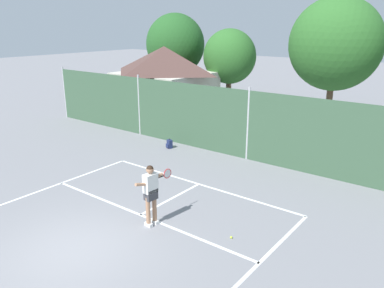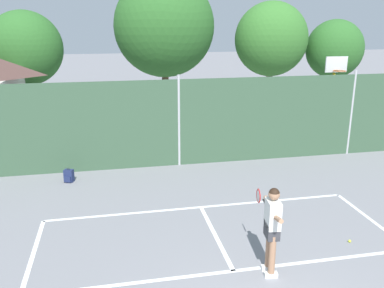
{
  "view_description": "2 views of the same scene",
  "coord_description": "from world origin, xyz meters",
  "views": [
    {
      "loc": [
        7.75,
        -5.0,
        5.64
      ],
      "look_at": [
        -0.36,
        5.55,
        1.47
      ],
      "focal_mm": 35.91,
      "sensor_mm": 36.0,
      "label": 1
    },
    {
      "loc": [
        -2.25,
        -4.43,
        4.89
      ],
      "look_at": [
        -0.14,
        6.02,
        1.66
      ],
      "focal_mm": 38.33,
      "sensor_mm": 36.0,
      "label": 2
    }
  ],
  "objects": [
    {
      "name": "ground_plane",
      "position": [
        0.0,
        0.0,
        0.0
      ],
      "size": [
        120.0,
        120.0,
        0.0
      ],
      "primitive_type": "plane",
      "color": "gray"
    },
    {
      "name": "court_markings",
      "position": [
        0.0,
        0.65,
        0.0
      ],
      "size": [
        8.3,
        11.1,
        0.01
      ],
      "color": "white",
      "rests_on": "ground"
    },
    {
      "name": "chainlink_fence",
      "position": [
        0.0,
        9.0,
        1.51
      ],
      "size": [
        26.09,
        0.09,
        3.16
      ],
      "color": "#38563D",
      "rests_on": "ground"
    },
    {
      "name": "clubhouse_building",
      "position": [
        -8.88,
        13.73,
        2.23
      ],
      "size": [
        5.82,
        5.34,
        4.3
      ],
      "color": "beige",
      "rests_on": "ground"
    },
    {
      "name": "treeline_backdrop",
      "position": [
        -1.01,
        17.27,
        4.1
      ],
      "size": [
        25.16,
        4.64,
        7.14
      ],
      "color": "brown",
      "rests_on": "ground"
    },
    {
      "name": "tennis_player",
      "position": [
        0.68,
        2.27,
        1.11
      ],
      "size": [
        0.3,
        1.44,
        1.85
      ],
      "color": "silver",
      "rests_on": "ground"
    },
    {
      "name": "tennis_ball",
      "position": [
        2.94,
        3.03,
        0.03
      ],
      "size": [
        0.07,
        0.07,
        0.07
      ],
      "primitive_type": "sphere",
      "color": "#CCE033",
      "rests_on": "ground"
    },
    {
      "name": "backpack_navy",
      "position": [
        -3.68,
        8.11,
        0.19
      ],
      "size": [
        0.33,
        0.32,
        0.46
      ],
      "color": "navy",
      "rests_on": "ground"
    }
  ]
}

